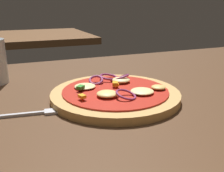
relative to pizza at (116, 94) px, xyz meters
name	(u,v)px	position (x,y,z in m)	size (l,w,h in m)	color
dining_table	(121,112)	(0.00, -0.03, -0.03)	(1.38, 0.87, 0.04)	#4C301C
pizza	(116,94)	(0.00, 0.00, 0.00)	(0.25, 0.25, 0.04)	tan
fork	(33,113)	(-0.16, -0.02, -0.01)	(0.15, 0.03, 0.01)	silver
background_table	(16,38)	(-0.12, 1.21, -0.03)	(0.85, 0.61, 0.04)	brown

